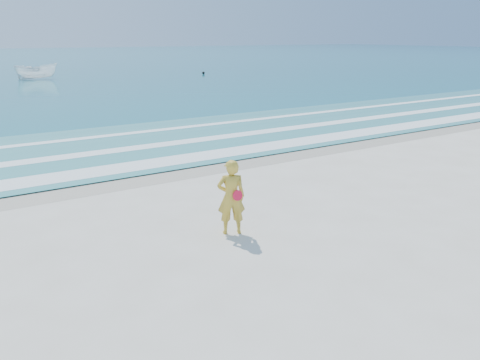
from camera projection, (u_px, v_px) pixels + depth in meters
ground at (337, 271)px, 10.07m from camera, size 400.00×400.00×0.00m
wet_sand at (168, 172)px, 17.36m from camera, size 400.00×2.40×0.00m
shallow at (123, 145)px, 21.39m from camera, size 400.00×10.00×0.01m
foam_near at (154, 163)px, 18.40m from camera, size 400.00×1.40×0.01m
foam_mid at (129, 149)px, 20.74m from camera, size 400.00×0.90×0.01m
foam_far at (107, 136)px, 23.41m from camera, size 400.00×0.60×0.01m
boat at (36, 71)px, 53.39m from camera, size 4.79×2.32×1.78m
buoy at (203, 73)px, 60.68m from camera, size 0.36×0.36×0.36m
woman at (231, 197)px, 11.74m from camera, size 0.84×0.71×1.95m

